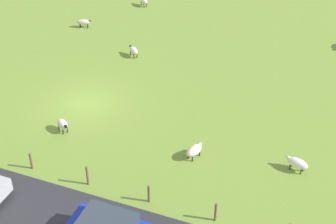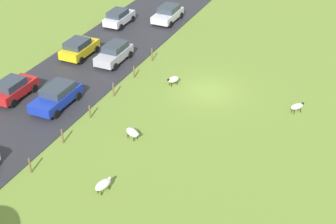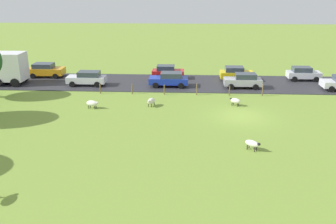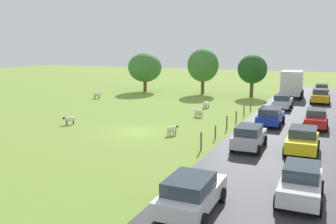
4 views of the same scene
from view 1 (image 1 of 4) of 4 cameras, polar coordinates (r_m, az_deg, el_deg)
name	(u,v)px [view 1 (image 1 of 4)]	position (r m, az deg, el deg)	size (l,w,h in m)	color
ground_plane	(86,104)	(31.10, -9.71, 0.97)	(160.00, 160.00, 0.00)	olive
sheep_0	(133,50)	(35.95, -4.10, 7.28)	(1.02, 1.10, 0.72)	silver
sheep_1	(144,1)	(44.59, -2.90, 13.00)	(1.02, 1.10, 0.74)	silver
sheep_3	(84,22)	(40.97, -9.92, 10.43)	(0.82, 1.25, 0.71)	beige
sheep_4	(63,124)	(28.70, -12.36, -1.43)	(0.96, 1.11, 0.74)	silver
sheep_5	(297,163)	(26.25, 15.03, -5.86)	(0.81, 1.28, 0.76)	white
sheep_6	(194,150)	(26.20, 3.12, -4.54)	(1.25, 0.92, 0.77)	silver
fence_post_1	(31,161)	(26.46, -15.89, -5.58)	(0.12, 0.12, 1.02)	brown
fence_post_2	(87,176)	(24.83, -9.51, -7.42)	(0.12, 0.12, 1.18)	brown
fence_post_3	(149,194)	(23.68, -2.28, -9.63)	(0.12, 0.12, 1.03)	brown
fence_post_4	(216,212)	(22.90, 5.65, -11.69)	(0.12, 0.12, 1.08)	brown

